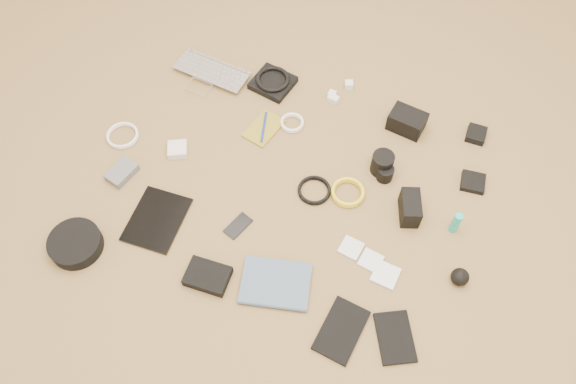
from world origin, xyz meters
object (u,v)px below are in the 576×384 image
(dslr_camera, at_px, (407,121))
(phone, at_px, (238,226))
(tablet, at_px, (157,219))
(paperback, at_px, (272,308))
(headphone_case, at_px, (76,244))
(laptop, at_px, (206,79))

(dslr_camera, relative_size, phone, 1.35)
(tablet, distance_m, phone, 0.29)
(tablet, height_order, paperback, paperback)
(phone, relative_size, headphone_case, 0.56)
(dslr_camera, xyz_separation_m, paperback, (-0.24, -0.85, -0.03))
(tablet, xyz_separation_m, headphone_case, (-0.21, -0.18, 0.02))
(laptop, bearing_deg, headphone_case, -89.30)
(phone, height_order, headphone_case, headphone_case)
(dslr_camera, distance_m, phone, 0.76)
(tablet, distance_m, headphone_case, 0.28)
(dslr_camera, relative_size, headphone_case, 0.75)
(tablet, distance_m, paperback, 0.52)
(phone, bearing_deg, headphone_case, -131.45)
(laptop, xyz_separation_m, paperback, (0.58, -0.83, -0.00))
(headphone_case, bearing_deg, dslr_camera, 42.41)
(headphone_case, bearing_deg, paperback, 0.50)
(tablet, height_order, headphone_case, headphone_case)
(dslr_camera, bearing_deg, tablet, -126.45)
(dslr_camera, distance_m, paperback, 0.89)
(laptop, distance_m, headphone_case, 0.84)
(laptop, bearing_deg, phone, -48.94)
(tablet, bearing_deg, phone, 13.42)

